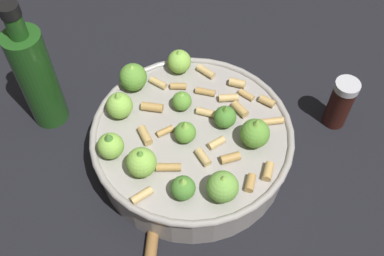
{
  "coord_description": "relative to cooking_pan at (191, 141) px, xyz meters",
  "views": [
    {
      "loc": [
        -0.36,
        -0.07,
        0.59
      ],
      "look_at": [
        0.0,
        0.0,
        0.07
      ],
      "focal_mm": 42.59,
      "sensor_mm": 36.0,
      "label": 1
    }
  ],
  "objects": [
    {
      "name": "pepper_shaker",
      "position": [
        0.11,
        -0.21,
        0.0
      ],
      "size": [
        0.04,
        0.04,
        0.09
      ],
      "color": "#33140F",
      "rests_on": "ground"
    },
    {
      "name": "ground_plane",
      "position": [
        0.0,
        -0.0,
        -0.04
      ],
      "size": [
        2.4,
        2.4,
        0.0
      ],
      "primitive_type": "plane",
      "color": "black"
    },
    {
      "name": "cooking_pan",
      "position": [
        0.0,
        0.0,
        0.0
      ],
      "size": [
        0.29,
        0.29,
        0.12
      ],
      "color": "#9E9993",
      "rests_on": "ground"
    },
    {
      "name": "olive_oil_bottle",
      "position": [
        0.04,
        0.24,
        0.05
      ],
      "size": [
        0.05,
        0.05,
        0.22
      ],
      "color": "#1E4C19",
      "rests_on": "ground"
    },
    {
      "name": "wooden_spoon",
      "position": [
        -0.12,
        0.03,
        -0.03
      ],
      "size": [
        0.23,
        0.06,
        0.02
      ],
      "color": "olive",
      "rests_on": "ground"
    }
  ]
}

